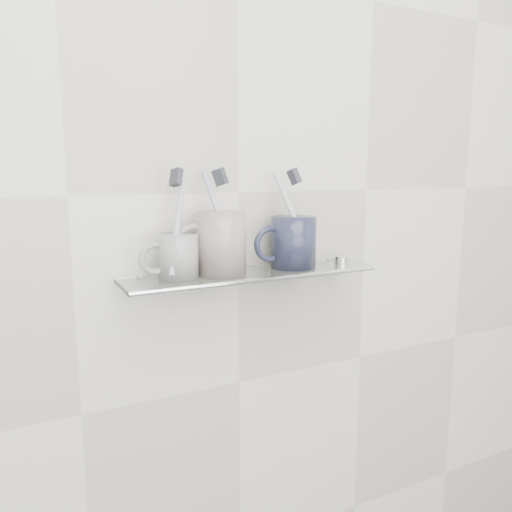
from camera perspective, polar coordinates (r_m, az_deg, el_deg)
wall_back at (r=1.00m, az=-2.04°, el=7.29°), size 2.50×0.00×2.50m
shelf_glass at (r=0.96m, az=-0.44°, el=-2.06°), size 0.50×0.12×0.01m
shelf_rail at (r=0.91m, az=1.13°, el=-2.70°), size 0.50×0.01×0.01m
bracket_left at (r=0.94m, az=-13.34°, el=-3.32°), size 0.02×0.03×0.02m
bracket_right at (r=1.11m, az=8.25°, el=-1.15°), size 0.02×0.03×0.02m
mug_left at (r=0.90m, az=-8.86°, el=-0.06°), size 0.09×0.09×0.08m
mug_left_handle at (r=0.89m, az=-11.44°, el=-0.27°), size 0.06×0.01×0.06m
toothbrush_left at (r=0.90m, az=-8.96°, el=3.75°), size 0.06×0.07×0.18m
bristles_left at (r=0.89m, az=-9.10°, el=8.87°), size 0.03×0.03×0.04m
mug_center at (r=0.93m, az=-4.04°, el=1.41°), size 0.12×0.12×0.12m
mug_center_handle at (r=0.91m, az=-7.13°, el=1.18°), size 0.08×0.01×0.08m
toothbrush_center at (r=0.92m, az=-4.07°, el=4.03°), size 0.07×0.04×0.18m
bristles_center at (r=0.92m, az=-4.13°, el=8.99°), size 0.03×0.03×0.04m
mug_right at (r=1.00m, az=4.30°, el=1.59°), size 0.12×0.12×0.10m
mug_right_handle at (r=0.98m, az=1.71°, el=1.40°), size 0.07×0.01×0.07m
toothbrush_right at (r=1.00m, az=4.33°, el=4.43°), size 0.07×0.05×0.18m
bristles_right at (r=0.99m, az=4.39°, el=9.04°), size 0.02×0.03×0.04m
chrome_cap at (r=1.07m, az=9.71°, el=-0.37°), size 0.03×0.03×0.01m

